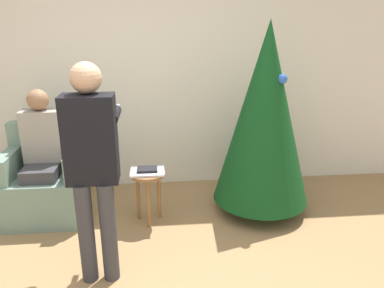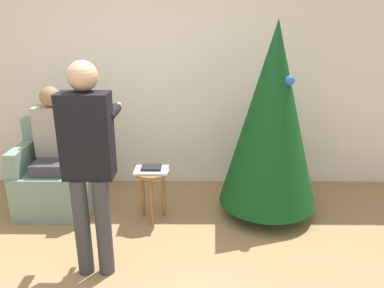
% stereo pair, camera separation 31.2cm
% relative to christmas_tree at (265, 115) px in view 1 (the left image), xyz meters
% --- Properties ---
extents(wall_back, '(8.00, 0.06, 2.70)m').
position_rel_christmas_tree_xyz_m(wall_back, '(-1.18, 0.81, 0.32)').
color(wall_back, silver).
rests_on(wall_back, ground_plane).
extents(christmas_tree, '(0.96, 0.96, 1.91)m').
position_rel_christmas_tree_xyz_m(christmas_tree, '(0.00, 0.00, 0.00)').
color(christmas_tree, brown).
rests_on(christmas_tree, ground_plane).
extents(armchair, '(0.73, 0.63, 0.93)m').
position_rel_christmas_tree_xyz_m(armchair, '(-2.15, 0.10, -0.68)').
color(armchair, gray).
rests_on(armchair, ground_plane).
extents(person_seated, '(0.36, 0.46, 1.28)m').
position_rel_christmas_tree_xyz_m(person_seated, '(-2.15, 0.08, -0.32)').
color(person_seated, '#38383D').
rests_on(person_seated, ground_plane).
extents(person_standing, '(0.39, 0.57, 1.64)m').
position_rel_christmas_tree_xyz_m(person_standing, '(-1.50, -0.89, -0.05)').
color(person_standing, '#38383D').
rests_on(person_standing, ground_plane).
extents(side_stool, '(0.34, 0.34, 0.52)m').
position_rel_christmas_tree_xyz_m(side_stool, '(-1.14, -0.12, -0.61)').
color(side_stool, olive).
rests_on(side_stool, ground_plane).
extents(laptop, '(0.32, 0.25, 0.02)m').
position_rel_christmas_tree_xyz_m(laptop, '(-1.14, -0.12, -0.50)').
color(laptop, silver).
rests_on(laptop, side_stool).
extents(book, '(0.19, 0.14, 0.02)m').
position_rel_christmas_tree_xyz_m(book, '(-1.14, -0.12, -0.47)').
color(book, black).
rests_on(book, laptop).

